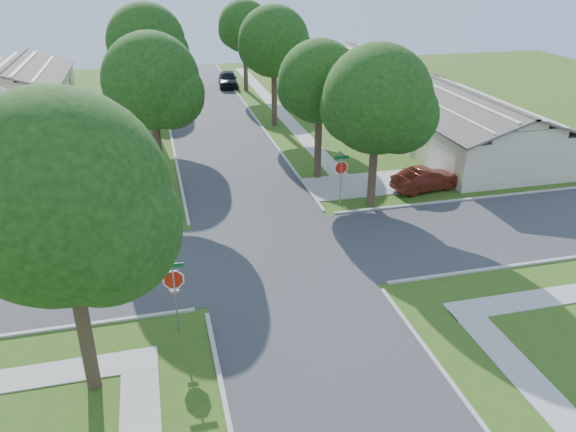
% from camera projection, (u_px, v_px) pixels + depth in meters
% --- Properties ---
extents(ground, '(100.00, 100.00, 0.00)m').
position_uv_depth(ground, '(275.00, 255.00, 25.69)').
color(ground, '#305717').
rests_on(ground, ground).
extents(road_ns, '(7.00, 100.00, 0.02)m').
position_uv_depth(road_ns, '(275.00, 255.00, 25.69)').
color(road_ns, '#333335').
rests_on(road_ns, ground).
extents(sidewalk_ne, '(1.20, 40.00, 0.04)m').
position_uv_depth(sidewalk_ne, '(278.00, 109.00, 49.88)').
color(sidewalk_ne, '#9E9B91').
rests_on(sidewalk_ne, ground).
extents(sidewalk_nw, '(1.20, 40.00, 0.04)m').
position_uv_depth(sidewalk_nw, '(137.00, 117.00, 47.21)').
color(sidewalk_nw, '#9E9B91').
rests_on(sidewalk_nw, ground).
extents(driveway, '(8.80, 3.60, 0.05)m').
position_uv_depth(driveway, '(377.00, 183.00, 33.65)').
color(driveway, '#9E9B91').
rests_on(driveway, ground).
extents(stop_sign_sw, '(1.05, 0.80, 2.98)m').
position_uv_depth(stop_sign_sw, '(174.00, 283.00, 19.67)').
color(stop_sign_sw, gray).
rests_on(stop_sign_sw, ground).
extents(stop_sign_ne, '(1.05, 0.80, 2.98)m').
position_uv_depth(stop_sign_ne, '(341.00, 170.00, 29.99)').
color(stop_sign_ne, gray).
rests_on(stop_sign_ne, ground).
extents(tree_e_near, '(4.97, 4.80, 8.28)m').
position_uv_depth(tree_e_near, '(320.00, 85.00, 32.26)').
color(tree_e_near, '#38281C').
rests_on(tree_e_near, ground).
extents(tree_e_mid, '(5.59, 5.40, 9.21)m').
position_uv_depth(tree_e_mid, '(274.00, 45.00, 42.55)').
color(tree_e_mid, '#38281C').
rests_on(tree_e_mid, ground).
extents(tree_e_far, '(5.17, 5.00, 8.72)m').
position_uv_depth(tree_e_far, '(245.00, 29.00, 54.10)').
color(tree_e_far, '#38281C').
rests_on(tree_e_far, ground).
extents(tree_w_near, '(5.38, 5.20, 8.97)m').
position_uv_depth(tree_w_near, '(152.00, 86.00, 30.01)').
color(tree_w_near, '#38281C').
rests_on(tree_w_near, ground).
extents(tree_w_mid, '(5.80, 5.60, 9.56)m').
position_uv_depth(tree_w_mid, '(147.00, 46.00, 40.40)').
color(tree_w_mid, '#38281C').
rests_on(tree_w_mid, ground).
extents(tree_w_far, '(4.76, 4.60, 8.04)m').
position_uv_depth(tree_w_far, '(145.00, 37.00, 52.24)').
color(tree_w_far, '#38281C').
rests_on(tree_w_far, ground).
extents(tree_sw_corner, '(6.21, 6.00, 9.55)m').
position_uv_depth(tree_sw_corner, '(64.00, 206.00, 15.27)').
color(tree_sw_corner, '#38281C').
rests_on(tree_sw_corner, ground).
extents(tree_ne_corner, '(5.80, 5.60, 8.66)m').
position_uv_depth(tree_ne_corner, '(378.00, 104.00, 28.41)').
color(tree_ne_corner, '#38281C').
rests_on(tree_ne_corner, ground).
extents(house_ne_near, '(8.42, 13.60, 4.23)m').
position_uv_depth(house_ne_near, '(468.00, 132.00, 38.21)').
color(house_ne_near, '#BEB096').
rests_on(house_ne_near, ground).
extents(house_ne_far, '(8.42, 13.60, 4.23)m').
position_uv_depth(house_ne_far, '(370.00, 80.00, 54.04)').
color(house_ne_far, '#BEB096').
rests_on(house_ne_far, ground).
extents(house_nw_far, '(8.42, 13.60, 4.23)m').
position_uv_depth(house_nw_far, '(20.00, 91.00, 49.69)').
color(house_nw_far, '#BEB096').
rests_on(house_nw_far, ground).
extents(car_driveway, '(4.22, 2.06, 1.33)m').
position_uv_depth(car_driveway, '(426.00, 179.00, 32.47)').
color(car_driveway, '#4D170F').
rests_on(car_driveway, ground).
extents(car_curb_east, '(2.35, 4.87, 1.60)m').
position_uv_depth(car_curb_east, '(228.00, 79.00, 57.94)').
color(car_curb_east, black).
rests_on(car_curb_east, ground).
extents(car_curb_west, '(2.06, 4.89, 1.41)m').
position_uv_depth(car_curb_west, '(177.00, 96.00, 51.49)').
color(car_curb_west, black).
rests_on(car_curb_west, ground).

